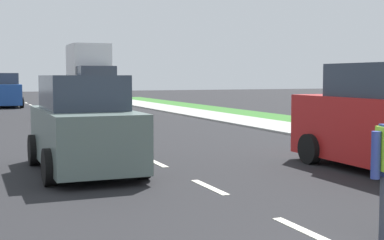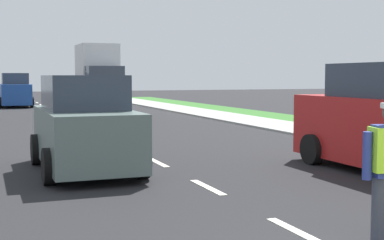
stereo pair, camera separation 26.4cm
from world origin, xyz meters
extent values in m
plane|color=black|center=(0.00, 21.00, 0.00)|extent=(96.00, 96.00, 0.00)
cube|color=#9E9E99|center=(7.20, 10.00, 0.00)|extent=(2.40, 72.00, 0.14)
cube|color=silver|center=(0.00, 2.70, 0.01)|extent=(0.14, 1.40, 0.01)
cube|color=silver|center=(0.00, 5.70, 0.01)|extent=(0.14, 1.40, 0.01)
cube|color=silver|center=(0.00, 8.70, 0.01)|extent=(0.14, 1.40, 0.01)
cube|color=silver|center=(0.00, 11.70, 0.01)|extent=(0.14, 1.40, 0.01)
cube|color=silver|center=(0.00, 14.70, 0.01)|extent=(0.14, 1.40, 0.01)
cube|color=silver|center=(0.00, 17.70, 0.01)|extent=(0.14, 1.40, 0.01)
cube|color=silver|center=(0.00, 20.70, 0.01)|extent=(0.14, 1.40, 0.01)
cube|color=silver|center=(0.00, 23.70, 0.01)|extent=(0.14, 1.40, 0.01)
cube|color=silver|center=(0.00, 26.70, 0.01)|extent=(0.14, 1.40, 0.01)
cube|color=silver|center=(0.00, 29.70, 0.01)|extent=(0.14, 1.40, 0.01)
cube|color=silver|center=(0.00, 32.70, 0.01)|extent=(0.14, 1.40, 0.01)
cube|color=silver|center=(0.00, 35.70, 0.01)|extent=(0.14, 1.40, 0.01)
cube|color=silver|center=(0.00, 38.70, 0.01)|extent=(0.14, 1.40, 0.01)
cube|color=silver|center=(0.00, 41.70, 0.01)|extent=(0.14, 1.40, 0.01)
cube|color=silver|center=(0.00, 44.70, 0.01)|extent=(0.14, 1.40, 0.01)
cube|color=silver|center=(0.00, 47.70, 0.01)|extent=(0.14, 1.40, 0.01)
cylinder|color=navy|center=(0.39, 1.89, 1.07)|extent=(0.11, 0.11, 0.55)
cube|color=gray|center=(1.68, 23.50, 0.96)|extent=(1.90, 4.60, 1.56)
cube|color=#2D3847|center=(1.68, 22.70, 2.09)|extent=(1.67, 1.61, 0.70)
cube|color=silver|center=(1.68, 24.31, 2.64)|extent=(1.81, 2.53, 1.80)
cylinder|color=black|center=(0.71, 24.93, 0.34)|extent=(0.22, 0.68, 0.68)
cylinder|color=black|center=(2.65, 24.93, 0.34)|extent=(0.22, 0.68, 0.68)
cylinder|color=black|center=(0.71, 22.08, 0.34)|extent=(0.22, 0.68, 0.68)
cylinder|color=black|center=(2.65, 22.08, 0.34)|extent=(0.22, 0.68, 0.68)
cube|color=slate|center=(-1.73, 8.18, 0.73)|extent=(1.70, 4.01, 1.11)
cube|color=#2D3847|center=(-1.73, 8.28, 1.64)|extent=(1.50, 2.20, 0.70)
cylinder|color=black|center=(-0.86, 6.94, 0.34)|extent=(0.22, 0.68, 0.68)
cylinder|color=black|center=(-2.60, 6.94, 0.34)|extent=(0.22, 0.68, 0.68)
cylinder|color=black|center=(-0.86, 9.42, 0.34)|extent=(0.22, 0.68, 0.68)
cylinder|color=black|center=(-2.60, 9.42, 0.34)|extent=(0.22, 0.68, 0.68)
cube|color=red|center=(4.06, 5.89, 0.86)|extent=(1.75, 4.37, 1.36)
cylinder|color=black|center=(3.16, 7.24, 0.34)|extent=(0.22, 0.68, 0.68)
cylinder|color=black|center=(4.95, 7.24, 0.34)|extent=(0.22, 0.68, 0.68)
cube|color=#1E4799|center=(-1.78, 33.65, 0.82)|extent=(1.79, 4.18, 1.28)
cube|color=#2D3847|center=(-1.78, 33.75, 1.81)|extent=(1.58, 2.30, 0.70)
cylinder|color=black|center=(-0.86, 32.35, 0.34)|extent=(0.22, 0.68, 0.68)
cylinder|color=black|center=(-0.86, 34.94, 0.34)|extent=(0.22, 0.68, 0.68)
camera|label=1|loc=(-3.92, -3.08, 1.98)|focal=51.37mm
camera|label=2|loc=(-3.67, -3.18, 1.98)|focal=51.37mm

